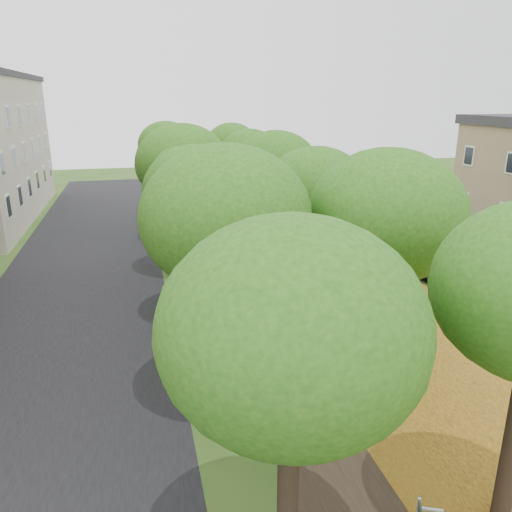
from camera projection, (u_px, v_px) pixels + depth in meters
street_asphalt at (76, 300)px, 22.38m from camera, size 8.00×70.00×0.01m
footpath at (239, 286)px, 24.06m from camera, size 3.20×70.00×0.01m
leaf_verge at (336, 277)px, 25.18m from camera, size 7.50×70.00×0.01m
parking_lot at (471, 259)px, 28.01m from camera, size 9.00×16.00×0.01m
tree_row_west at (189, 181)px, 22.01m from camera, size 4.32×34.32×7.01m
tree_row_east at (293, 177)px, 23.08m from camera, size 4.32×34.32×7.01m
car_silver at (500, 278)px, 23.31m from camera, size 3.68×1.50×1.25m
car_red at (503, 284)px, 22.52m from camera, size 4.04×2.07×1.27m
car_grey at (458, 260)px, 25.44m from camera, size 5.50×3.56×1.48m
car_white at (388, 228)px, 31.97m from camera, size 5.51×4.02×1.39m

